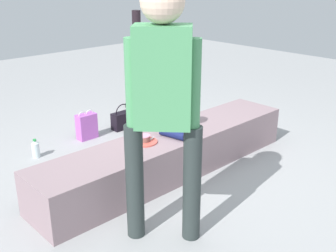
% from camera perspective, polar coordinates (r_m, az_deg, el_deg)
% --- Properties ---
extents(ground_plane, '(12.00, 12.00, 0.00)m').
position_cam_1_polar(ground_plane, '(3.75, 0.42, -6.41)').
color(ground_plane, '#9B9C9D').
extents(concrete_ledge, '(2.62, 0.51, 0.37)m').
position_cam_1_polar(concrete_ledge, '(3.67, 0.43, -3.86)').
color(concrete_ledge, gray).
rests_on(concrete_ledge, ground_plane).
extents(child_seated, '(0.28, 0.33, 0.48)m').
position_cam_1_polar(child_seated, '(3.55, 0.68, 2.21)').
color(child_seated, navy).
rests_on(child_seated, concrete_ledge).
extents(adult_standing, '(0.38, 0.40, 1.68)m').
position_cam_1_polar(adult_standing, '(2.48, -0.72, 4.45)').
color(adult_standing, '#2A3332').
rests_on(adult_standing, ground_plane).
extents(cake_plate, '(0.22, 0.22, 0.07)m').
position_cam_1_polar(cake_plate, '(3.43, -3.31, -1.96)').
color(cake_plate, '#E0594C').
rests_on(cake_plate, concrete_ledge).
extents(gift_bag, '(0.21, 0.12, 0.32)m').
position_cam_1_polar(gift_bag, '(4.51, -11.23, -0.02)').
color(gift_bag, '#B259BF').
rests_on(gift_bag, ground_plane).
extents(railing_post, '(0.36, 0.36, 1.26)m').
position_cam_1_polar(railing_post, '(5.42, -4.23, 7.59)').
color(railing_post, black).
rests_on(railing_post, ground_plane).
extents(water_bottle_near_gift, '(0.08, 0.08, 0.19)m').
position_cam_1_polar(water_bottle_near_gift, '(4.20, -17.91, -3.05)').
color(water_bottle_near_gift, silver).
rests_on(water_bottle_near_gift, ground_plane).
extents(party_cup_red, '(0.09, 0.09, 0.11)m').
position_cam_1_polar(party_cup_red, '(4.66, 4.44, -0.12)').
color(party_cup_red, red).
rests_on(party_cup_red, ground_plane).
extents(handbag_black_leather, '(0.27, 0.12, 0.30)m').
position_cam_1_polar(handbag_black_leather, '(4.75, -6.24, 0.87)').
color(handbag_black_leather, black).
rests_on(handbag_black_leather, ground_plane).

